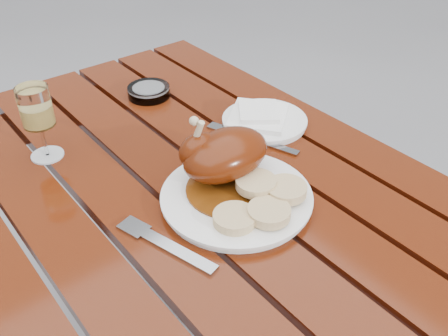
# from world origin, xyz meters

# --- Properties ---
(table) EXTENTS (0.80, 1.20, 0.75)m
(table) POSITION_xyz_m (0.00, 0.00, 0.38)
(table) COLOR #5E220B
(table) RESTS_ON ground
(dinner_plate) EXTENTS (0.29, 0.29, 0.02)m
(dinner_plate) POSITION_xyz_m (0.04, -0.08, 0.76)
(dinner_plate) COLOR white
(dinner_plate) RESTS_ON table
(roast_duck) EXTENTS (0.18, 0.18, 0.12)m
(roast_duck) POSITION_xyz_m (0.05, -0.02, 0.81)
(roast_duck) COLOR #5D2C0A
(roast_duck) RESTS_ON dinner_plate
(bread_dumplings) EXTENTS (0.18, 0.13, 0.03)m
(bread_dumplings) POSITION_xyz_m (0.05, -0.13, 0.78)
(bread_dumplings) COLOR tan
(bread_dumplings) RESTS_ON dinner_plate
(wine_glass) EXTENTS (0.08, 0.08, 0.15)m
(wine_glass) POSITION_xyz_m (-0.16, 0.27, 0.83)
(wine_glass) COLOR #F9DD71
(wine_glass) RESTS_ON table
(side_plate) EXTENTS (0.22, 0.22, 0.01)m
(side_plate) POSITION_xyz_m (0.26, 0.09, 0.76)
(side_plate) COLOR white
(side_plate) RESTS_ON table
(napkin) EXTENTS (0.17, 0.17, 0.01)m
(napkin) POSITION_xyz_m (0.25, 0.10, 0.77)
(napkin) COLOR white
(napkin) RESTS_ON side_plate
(ashtray) EXTENTS (0.12, 0.12, 0.03)m
(ashtray) POSITION_xyz_m (0.13, 0.36, 0.76)
(ashtray) COLOR #B2B7BC
(ashtray) RESTS_ON table
(fork) EXTENTS (0.07, 0.17, 0.01)m
(fork) POSITION_xyz_m (-0.11, -0.10, 0.75)
(fork) COLOR gray
(fork) RESTS_ON table
(knife) EXTENTS (0.08, 0.18, 0.01)m
(knife) POSITION_xyz_m (0.20, 0.04, 0.75)
(knife) COLOR gray
(knife) RESTS_ON table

